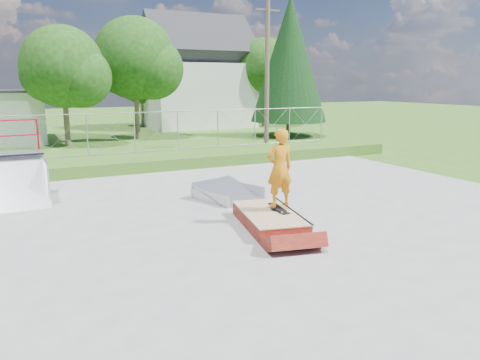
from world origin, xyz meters
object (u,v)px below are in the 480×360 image
object	(u,v)px
flat_bank_ramp	(229,192)
grind_box	(269,220)
quarter_pipe	(0,165)
skater	(280,171)

from	to	relation	value
flat_bank_ramp	grind_box	bearing A→B (deg)	-114.52
quarter_pipe	flat_bank_ramp	bearing A→B (deg)	-20.40
skater	grind_box	bearing A→B (deg)	2.58
grind_box	flat_bank_ramp	distance (m)	2.99
quarter_pipe	flat_bank_ramp	xyz separation A→B (m)	(6.25, -2.22, -0.98)
quarter_pipe	grind_box	bearing A→B (deg)	-41.82
grind_box	flat_bank_ramp	xyz separation A→B (m)	(0.27, 2.98, 0.05)
grind_box	skater	world-z (taller)	skater
grind_box	skater	distance (m)	1.25
quarter_pipe	flat_bank_ramp	world-z (taller)	quarter_pipe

